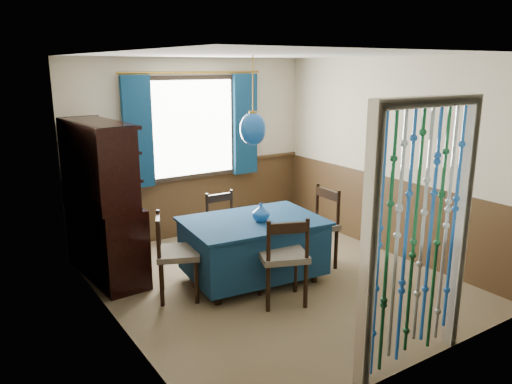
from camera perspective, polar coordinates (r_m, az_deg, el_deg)
floor at (r=5.82m, az=1.98°, el=-10.04°), size 4.00×4.00×0.00m
ceiling at (r=5.30m, az=2.22°, el=15.42°), size 4.00×4.00×0.00m
wall_back at (r=7.12m, az=-7.31°, el=4.92°), size 3.60×0.00×3.60m
wall_front at (r=4.02m, az=18.88°, el=-3.08°), size 3.60×0.00×3.60m
wall_left at (r=4.64m, az=-16.33°, el=-0.58°), size 0.00×4.00×4.00m
wall_right at (r=6.61m, az=14.95°, el=3.84°), size 0.00×4.00×4.00m
wainscot_back at (r=7.26m, az=-7.07°, el=-0.94°), size 3.60×0.00×3.60m
wainscot_front at (r=4.30m, az=17.90°, el=-12.62°), size 3.60×0.00×3.60m
wainscot_left at (r=4.89m, az=-15.54°, el=-9.09°), size 0.00×4.00×4.00m
wainscot_right at (r=6.77m, az=14.46°, el=-2.42°), size 0.00×4.00×4.00m
window at (r=7.03m, az=-7.20°, el=7.28°), size 1.32×0.12×1.42m
doorway at (r=4.11m, az=18.00°, el=-5.54°), size 1.16×0.12×2.18m
dining_table at (r=5.66m, az=-0.34°, el=-6.12°), size 1.61×1.19×0.72m
chair_near at (r=5.12m, az=3.15°, el=-7.42°), size 0.60×0.59×0.95m
chair_far at (r=6.24m, az=-3.54°, el=-3.82°), size 0.43×0.42×0.86m
chair_left at (r=5.31m, az=-9.27°, el=-6.99°), size 0.58×0.59×0.92m
chair_right at (r=6.07m, az=6.86°, el=-3.82°), size 0.48×0.50×0.98m
sideboard at (r=5.99m, az=-17.00°, el=-3.58°), size 0.57×1.41×1.80m
pendant_lamp at (r=5.34m, az=-0.36°, el=7.24°), size 0.28×0.28×0.94m
vase_table at (r=5.49m, az=0.56°, el=-2.42°), size 0.19×0.19×0.19m
bowl_shelf at (r=5.62m, az=-16.15°, el=2.03°), size 0.26×0.26×0.05m
vase_sideboard at (r=6.17m, az=-17.46°, el=0.45°), size 0.17×0.17×0.18m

